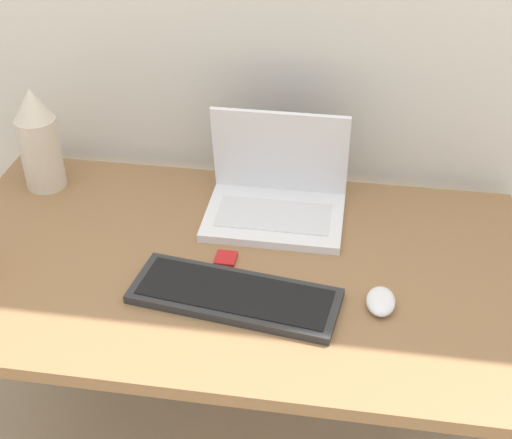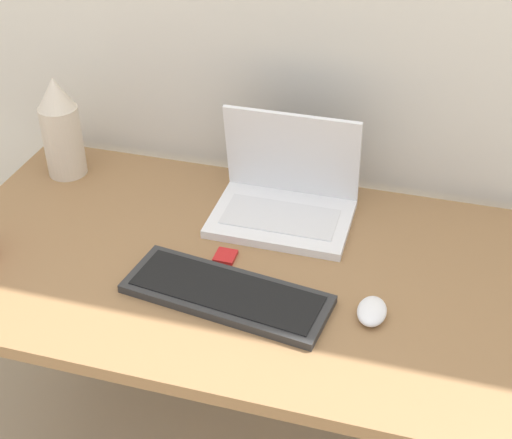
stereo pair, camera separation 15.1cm
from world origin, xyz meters
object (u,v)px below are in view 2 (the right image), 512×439
(keyboard, at_px, (227,294))
(vase, at_px, (61,128))
(mp3_player, at_px, (225,256))
(mouse, at_px, (372,311))
(laptop, at_px, (285,195))

(keyboard, bearing_deg, vase, 146.90)
(mp3_player, bearing_deg, mouse, -16.73)
(laptop, xyz_separation_m, mouse, (0.25, -0.30, -0.04))
(laptop, xyz_separation_m, mp3_player, (-0.08, -0.20, -0.05))
(keyboard, bearing_deg, laptop, 82.71)
(mouse, bearing_deg, keyboard, -175.47)
(vase, relative_size, mp3_player, 5.42)
(mouse, relative_size, mp3_player, 1.79)
(laptop, distance_m, vase, 0.60)
(laptop, height_order, vase, vase)
(mouse, xyz_separation_m, mp3_player, (-0.34, 0.10, -0.01))
(vase, bearing_deg, laptop, -3.26)
(keyboard, xyz_separation_m, mp3_player, (-0.04, 0.12, -0.01))
(mouse, relative_size, vase, 0.33)
(vase, bearing_deg, mouse, -21.68)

